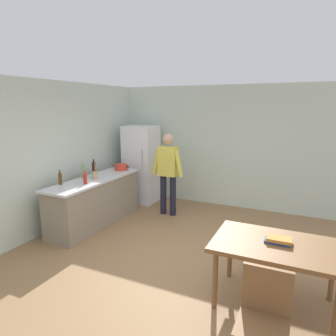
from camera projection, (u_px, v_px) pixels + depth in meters
ground_plane at (173, 265)px, 4.35m from camera, size 14.00×14.00×0.00m
wall_back at (228, 147)px, 6.73m from camera, size 6.40×0.12×2.70m
wall_left at (44, 158)px, 5.33m from camera, size 0.12×5.60×2.70m
kitchen_counter at (96, 201)px, 5.79m from camera, size 0.64×2.20×0.90m
refrigerator at (141, 164)px, 7.08m from camera, size 0.70×0.67×1.80m
person at (168, 169)px, 6.18m from camera, size 0.70×0.22×1.70m
dining_table at (277, 250)px, 3.36m from camera, size 1.40×0.90×0.75m
chair at (264, 314)px, 2.53m from camera, size 0.42×0.42×0.91m
cooking_pot at (121, 167)px, 6.46m from camera, size 0.40×0.28×0.12m
utensil_jar at (95, 175)px, 5.65m from camera, size 0.11×0.11×0.32m
bottle_wine_dark at (94, 169)px, 5.86m from camera, size 0.08×0.08×0.34m
bottle_beer_brown at (60, 179)px, 5.25m from camera, size 0.06×0.06×0.26m
bottle_vinegar_tall at (83, 171)px, 5.71m from camera, size 0.06×0.06×0.32m
bottle_sauce_red at (85, 179)px, 5.29m from camera, size 0.06×0.06×0.24m
book_stack at (278, 240)px, 3.36m from camera, size 0.29×0.18×0.06m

